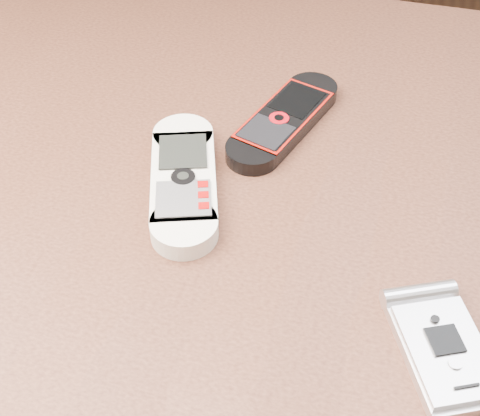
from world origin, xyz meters
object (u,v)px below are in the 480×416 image
table (235,296)px  nokia_white (184,180)px  motorola_razr (444,349)px  nokia_black_red (284,120)px

table → nokia_white: (-0.05, 0.02, 0.11)m
motorola_razr → nokia_white: bearing=127.6°
nokia_black_red → motorola_razr: 0.27m
nokia_black_red → motorola_razr: (0.16, -0.22, -0.00)m
nokia_black_red → table: bearing=-78.6°
table → nokia_black_red: nokia_black_red is taller
table → motorola_razr: motorola_razr is taller
nokia_white → table: bearing=-41.8°
table → motorola_razr: bearing=-28.3°
nokia_white → motorola_razr: (0.22, -0.11, -0.00)m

